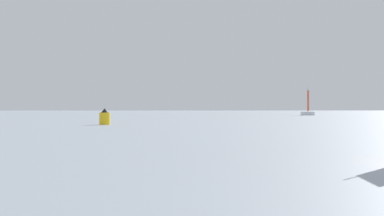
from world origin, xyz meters
TOP-DOWN VIEW (x-y plane):
  - distant_headland at (-200.14, 1427.69)m, footprint 1101.11×462.45m
  - channel_buoy at (-10.49, 45.16)m, footprint 1.26×1.26m
  - small_sailboat at (53.81, 130.88)m, footprint 4.09×6.59m

SIDE VIEW (x-z plane):
  - small_sailboat at x=53.81m, z-range -3.54..5.20m
  - channel_buoy at x=-10.49m, z-range -0.11..1.82m
  - distant_headland at x=-200.14m, z-range 0.00..26.92m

